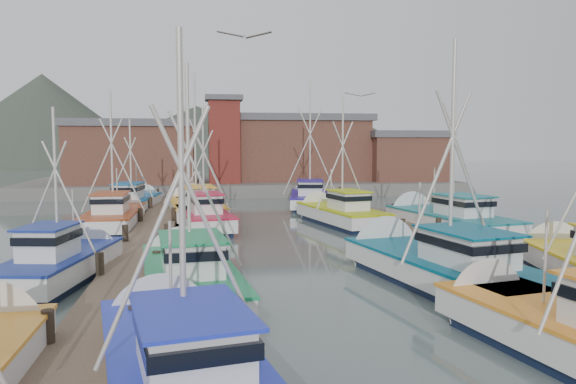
{
  "coord_description": "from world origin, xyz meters",
  "views": [
    {
      "loc": [
        -4.39,
        -22.69,
        5.14
      ],
      "look_at": [
        0.11,
        5.94,
        2.6
      ],
      "focal_mm": 35.0,
      "sensor_mm": 36.0,
      "label": 1
    }
  ],
  "objects": [
    {
      "name": "shed_right",
      "position": [
        17.0,
        34.0,
        3.84
      ],
      "size": [
        8.48,
        6.36,
        5.2
      ],
      "color": "brown",
      "rests_on": "quay"
    },
    {
      "name": "boat_8",
      "position": [
        -4.28,
        11.28,
        0.68
      ],
      "size": [
        3.69,
        8.68,
        7.97
      ],
      "rotation": [
        0.0,
        0.0,
        0.14
      ],
      "color": "#101B37",
      "rests_on": "ground"
    },
    {
      "name": "gull_near",
      "position": [
        -3.11,
        -6.68,
        8.14
      ],
      "size": [
        1.55,
        0.65,
        0.24
      ],
      "rotation": [
        0.0,
        0.0,
        -0.25
      ],
      "color": "gray",
      "rests_on": "ground"
    },
    {
      "name": "dock_left",
      "position": [
        -7.0,
        4.04,
        0.21
      ],
      "size": [
        2.3,
        46.0,
        1.5
      ],
      "color": "brown",
      "rests_on": "ground"
    },
    {
      "name": "boat_6",
      "position": [
        -9.41,
        -0.97,
        0.68
      ],
      "size": [
        3.65,
        7.93,
        6.96
      ],
      "rotation": [
        0.0,
        0.0,
        -0.19
      ],
      "color": "#101B37",
      "rests_on": "ground"
    },
    {
      "name": "dock_right",
      "position": [
        7.0,
        4.04,
        0.21
      ],
      "size": [
        2.3,
        46.0,
        1.5
      ],
      "color": "brown",
      "rests_on": "ground"
    },
    {
      "name": "shed_center",
      "position": [
        6.0,
        37.0,
        4.69
      ],
      "size": [
        14.84,
        9.54,
        6.9
      ],
      "color": "brown",
      "rests_on": "quay"
    },
    {
      "name": "boat_11",
      "position": [
        9.74,
        8.11,
        0.69
      ],
      "size": [
        4.83,
        10.38,
        10.15
      ],
      "rotation": [
        0.0,
        0.0,
        0.18
      ],
      "color": "#101B37",
      "rests_on": "ground"
    },
    {
      "name": "boat_9",
      "position": [
        4.19,
        11.68,
        0.68
      ],
      "size": [
        4.41,
        9.21,
        8.77
      ],
      "rotation": [
        0.0,
        0.0,
        0.2
      ],
      "color": "#101B37",
      "rests_on": "ground"
    },
    {
      "name": "boat_5",
      "position": [
        4.04,
        -3.7,
        0.68
      ],
      "size": [
        5.02,
        10.69,
        9.6
      ],
      "rotation": [
        0.0,
        0.0,
        0.19
      ],
      "color": "#101B37",
      "rests_on": "ground"
    },
    {
      "name": "gull_far",
      "position": [
        3.34,
        3.96,
        7.46
      ],
      "size": [
        1.54,
        0.66,
        0.24
      ],
      "rotation": [
        0.0,
        0.0,
        -0.33
      ],
      "color": "gray",
      "rests_on": "ground"
    },
    {
      "name": "boat_4",
      "position": [
        -4.83,
        -3.73,
        0.68
      ],
      "size": [
        3.78,
        9.38,
        8.44
      ],
      "rotation": [
        0.0,
        0.0,
        0.11
      ],
      "color": "#101B37",
      "rests_on": "ground"
    },
    {
      "name": "boat_0",
      "position": [
        -4.86,
        -11.51,
        0.68
      ],
      "size": [
        4.35,
        9.34,
        7.98
      ],
      "rotation": [
        0.0,
        0.0,
        0.19
      ],
      "color": "#101B37",
      "rests_on": "ground"
    },
    {
      "name": "quay",
      "position": [
        0.0,
        37.0,
        0.6
      ],
      "size": [
        44.0,
        16.0,
        1.2
      ],
      "primitive_type": "cube",
      "color": "slate",
      "rests_on": "ground"
    },
    {
      "name": "boat_12",
      "position": [
        -4.77,
        16.99,
        0.69
      ],
      "size": [
        4.38,
        10.74,
        10.89
      ],
      "rotation": [
        0.0,
        0.0,
        0.1
      ],
      "color": "#101B37",
      "rests_on": "ground"
    },
    {
      "name": "ground",
      "position": [
        0.0,
        0.0,
        0.0
      ],
      "size": [
        260.0,
        260.0,
        0.0
      ],
      "primitive_type": "plane",
      "color": "#4A5856",
      "rests_on": "ground"
    },
    {
      "name": "boat_13",
      "position": [
        4.38,
        21.63,
        0.69
      ],
      "size": [
        4.65,
        9.93,
        10.9
      ],
      "rotation": [
        0.0,
        0.0,
        -0.19
      ],
      "color": "#101B37",
      "rests_on": "ground"
    },
    {
      "name": "boat_10",
      "position": [
        -9.53,
        12.45,
        0.68
      ],
      "size": [
        3.71,
        9.15,
        8.96
      ],
      "rotation": [
        0.0,
        0.0,
        -0.01
      ],
      "color": "#101B37",
      "rests_on": "ground"
    },
    {
      "name": "lookout_tower",
      "position": [
        -2.0,
        33.0,
        5.55
      ],
      "size": [
        3.6,
        3.6,
        8.5
      ],
      "color": "maroon",
      "rests_on": "quay"
    },
    {
      "name": "distant_hills",
      "position": [
        -12.76,
        122.59,
        0.0
      ],
      "size": [
        175.0,
        140.0,
        42.0
      ],
      "color": "#3E473B",
      "rests_on": "ground"
    },
    {
      "name": "shed_left",
      "position": [
        -11.0,
        35.0,
        4.34
      ],
      "size": [
        12.72,
        8.48,
        6.2
      ],
      "color": "brown",
      "rests_on": "quay"
    },
    {
      "name": "boat_1",
      "position": [
        4.28,
        -11.03,
        0.68
      ],
      "size": [
        4.28,
        9.29,
        8.78
      ],
      "rotation": [
        0.0,
        0.0,
        0.18
      ],
      "color": "#101B37",
      "rests_on": "ground"
    },
    {
      "name": "boat_14",
      "position": [
        -9.33,
        20.51,
        0.68
      ],
      "size": [
        3.83,
        9.34,
        7.65
      ],
      "rotation": [
        0.0,
        0.0,
        -0.12
      ],
      "color": "#101B37",
      "rests_on": "ground"
    }
  ]
}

